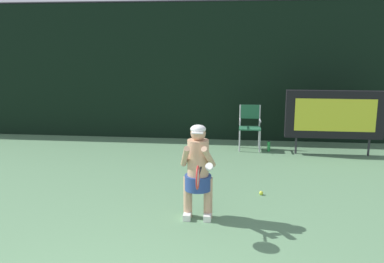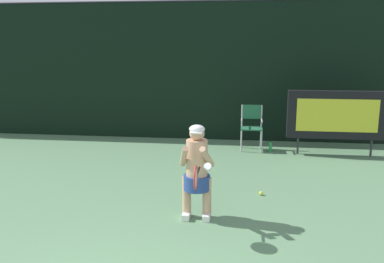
{
  "view_description": "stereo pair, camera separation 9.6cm",
  "coord_description": "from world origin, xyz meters",
  "px_view_note": "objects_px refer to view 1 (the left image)",
  "views": [
    {
      "loc": [
        1.13,
        -2.52,
        2.51
      ],
      "look_at": [
        0.34,
        4.42,
        1.05
      ],
      "focal_mm": 38.7,
      "sensor_mm": 36.0,
      "label": 1
    },
    {
      "loc": [
        1.22,
        -2.51,
        2.51
      ],
      "look_at": [
        0.34,
        4.42,
        1.05
      ],
      "focal_mm": 38.7,
      "sensor_mm": 36.0,
      "label": 2
    }
  ],
  "objects_px": {
    "water_bottle": "(269,146)",
    "tennis_racket": "(198,177)",
    "umpire_chair": "(250,124)",
    "tennis_ball_loose": "(261,193)",
    "scoreboard": "(334,115)",
    "tennis_player": "(198,169)"
  },
  "relations": [
    {
      "from": "scoreboard",
      "to": "water_bottle",
      "type": "distance_m",
      "value": 1.67
    },
    {
      "from": "water_bottle",
      "to": "tennis_player",
      "type": "height_order",
      "value": "tennis_player"
    },
    {
      "from": "scoreboard",
      "to": "tennis_player",
      "type": "height_order",
      "value": "scoreboard"
    },
    {
      "from": "scoreboard",
      "to": "tennis_racket",
      "type": "height_order",
      "value": "scoreboard"
    },
    {
      "from": "scoreboard",
      "to": "water_bottle",
      "type": "relative_size",
      "value": 8.3
    },
    {
      "from": "scoreboard",
      "to": "tennis_racket",
      "type": "bearing_deg",
      "value": -120.25
    },
    {
      "from": "scoreboard",
      "to": "tennis_player",
      "type": "bearing_deg",
      "value": -124.84
    },
    {
      "from": "water_bottle",
      "to": "tennis_ball_loose",
      "type": "bearing_deg",
      "value": -96.14
    },
    {
      "from": "scoreboard",
      "to": "tennis_ball_loose",
      "type": "relative_size",
      "value": 32.35
    },
    {
      "from": "umpire_chair",
      "to": "scoreboard",
      "type": "bearing_deg",
      "value": -9.3
    },
    {
      "from": "water_bottle",
      "to": "tennis_ball_loose",
      "type": "xyz_separation_m",
      "value": [
        -0.33,
        -3.03,
        -0.09
      ]
    },
    {
      "from": "umpire_chair",
      "to": "tennis_player",
      "type": "bearing_deg",
      "value": -101.21
    },
    {
      "from": "umpire_chair",
      "to": "tennis_player",
      "type": "xyz_separation_m",
      "value": [
        -0.85,
        -4.27,
        0.13
      ]
    },
    {
      "from": "scoreboard",
      "to": "tennis_ball_loose",
      "type": "distance_m",
      "value": 3.51
    },
    {
      "from": "water_bottle",
      "to": "tennis_ball_loose",
      "type": "distance_m",
      "value": 3.04
    },
    {
      "from": "water_bottle",
      "to": "tennis_ball_loose",
      "type": "height_order",
      "value": "water_bottle"
    },
    {
      "from": "umpire_chair",
      "to": "tennis_player",
      "type": "distance_m",
      "value": 4.35
    },
    {
      "from": "scoreboard",
      "to": "tennis_racket",
      "type": "distance_m",
      "value": 5.34
    },
    {
      "from": "tennis_racket",
      "to": "tennis_ball_loose",
      "type": "relative_size",
      "value": 8.85
    },
    {
      "from": "umpire_chair",
      "to": "tennis_racket",
      "type": "height_order",
      "value": "umpire_chair"
    },
    {
      "from": "umpire_chair",
      "to": "tennis_racket",
      "type": "xyz_separation_m",
      "value": [
        -0.78,
        -4.92,
        0.23
      ]
    },
    {
      "from": "water_bottle",
      "to": "tennis_racket",
      "type": "xyz_separation_m",
      "value": [
        -1.24,
        -4.75,
        0.72
      ]
    }
  ]
}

